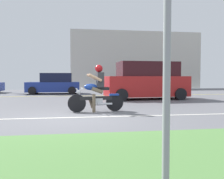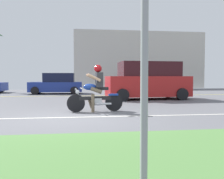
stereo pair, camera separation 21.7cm
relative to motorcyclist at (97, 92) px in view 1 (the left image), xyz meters
name	(u,v)px [view 1 (the left image)]	position (x,y,z in m)	size (l,w,h in m)	color
ground	(77,107)	(-0.67, 1.64, -0.72)	(56.00, 30.00, 0.04)	slate
grass_median	(82,169)	(-0.67, -5.46, -0.67)	(56.00, 3.80, 0.06)	#548442
lane_line_near	(78,117)	(-0.67, -1.17, -0.70)	(50.40, 0.12, 0.01)	silver
lane_line_far	(76,96)	(-0.67, 7.55, -0.70)	(50.40, 0.12, 0.01)	yellow
motorcyclist	(97,92)	(0.00, 0.00, 0.00)	(1.98, 0.65, 1.66)	black
suv_nearby	(146,81)	(3.20, 4.63, 0.30)	(4.74, 2.31, 2.06)	#AD1E1E
parked_car_1	(54,84)	(-2.25, 10.03, 0.01)	(3.85, 2.04, 1.53)	navy
street_sign	(168,20)	(-0.04, -6.77, 0.95)	(0.62, 0.06, 2.72)	gray
building_far	(134,61)	(6.14, 19.64, 2.45)	(14.65, 4.00, 6.30)	#BCB7AD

